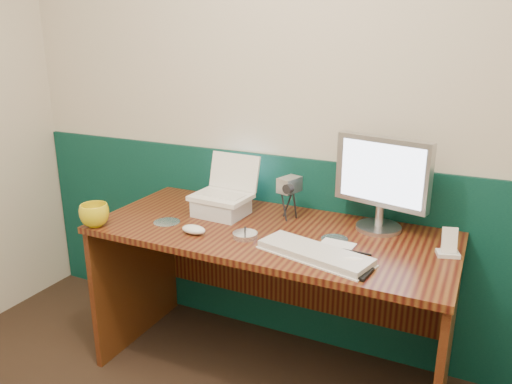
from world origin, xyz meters
The scene contains 19 objects.
back_wall centered at (0.00, 1.75, 1.25)m, with size 3.50×0.04×2.50m, color beige.
wainscot centered at (0.00, 1.74, 0.50)m, with size 3.48×0.02×1.00m, color #072E2D.
desk centered at (-0.09, 1.38, 0.38)m, with size 1.60×0.70×0.75m, color #380F0A.
laptop_riser centered at (-0.38, 1.45, 0.79)m, with size 0.23×0.20×0.08m, color silver.
laptop centered at (-0.38, 1.45, 0.94)m, with size 0.27×0.20×0.22m, color white, non-canonical shape.
monitor centered at (0.34, 1.60, 0.96)m, with size 0.43×0.12×0.43m, color #AEAFB3, non-canonical shape.
keyboard centered at (0.18, 1.20, 0.76)m, with size 0.46×0.15×0.03m, color silver.
mouse_right centered at (0.34, 1.18, 0.77)m, with size 0.11×0.07×0.04m, color white.
mouse_left centered at (-0.37, 1.20, 0.77)m, with size 0.11×0.07×0.04m, color white.
mug centered at (-0.83, 1.08, 0.80)m, with size 0.13×0.13×0.10m, color yellow.
camcorder centered at (-0.07, 1.55, 0.84)m, with size 0.08×0.12×0.18m, color #B1B2B6, non-canonical shape.
cd_spindle centered at (-0.15, 1.25, 0.76)m, with size 0.11×0.11×0.02m, color silver.
cd_loose_a centered at (-0.56, 1.26, 0.75)m, with size 0.12×0.12×0.00m, color #B6BBC7.
cd_loose_b centered at (0.20, 1.40, 0.75)m, with size 0.12×0.12×0.00m, color silver.
pen centered at (0.31, 1.30, 0.75)m, with size 0.01×0.01×0.15m, color black.
papers centered at (0.23, 1.35, 0.75)m, with size 0.14×0.09×0.00m, color white.
dock centered at (0.65, 1.43, 0.76)m, with size 0.09×0.06×0.02m, color silver.
music_player centered at (0.65, 1.43, 0.82)m, with size 0.06×0.01×0.10m, color white.
pda centered at (0.38, 1.13, 0.76)m, with size 0.06×0.11×0.01m, color black.
Camera 1 is at (0.75, -0.51, 1.58)m, focal length 35.00 mm.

